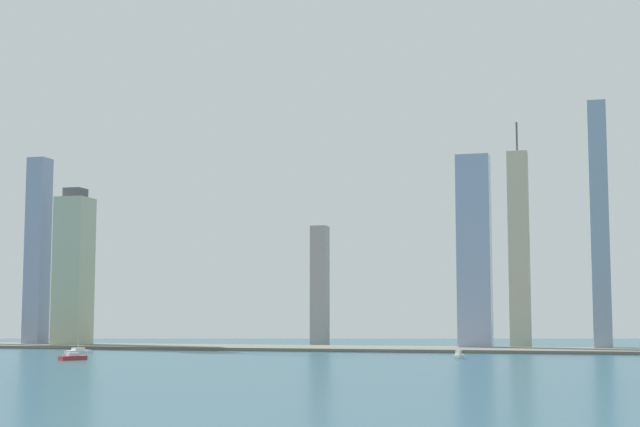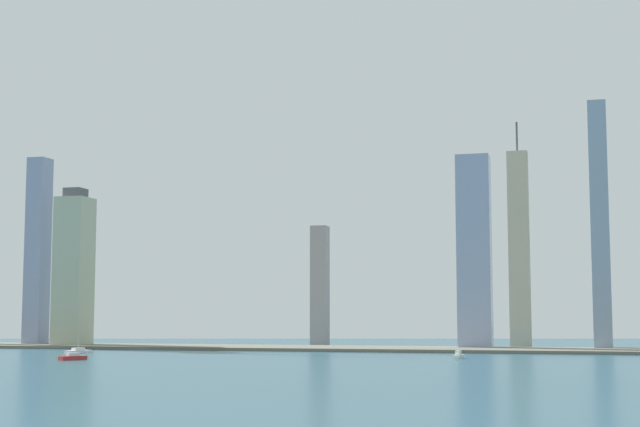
{
  "view_description": "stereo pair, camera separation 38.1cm",
  "coord_description": "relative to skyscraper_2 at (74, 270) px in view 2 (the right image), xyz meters",
  "views": [
    {
      "loc": [
        165.1,
        -152.3,
        25.02
      ],
      "look_at": [
        -8.47,
        487.59,
        93.79
      ],
      "focal_mm": 54.59,
      "sensor_mm": 36.0,
      "label": 1
    },
    {
      "loc": [
        165.46,
        -152.2,
        25.02
      ],
      "look_at": [
        -8.47,
        487.59,
        93.79
      ],
      "focal_mm": 54.59,
      "sensor_mm": 36.0,
      "label": 2
    }
  ],
  "objects": [
    {
      "name": "skyscraper_9",
      "position": [
        -39.4,
        12.71,
        15.92
      ],
      "size": [
        14.56,
        16.37,
        149.43
      ],
      "color": "#8995B8",
      "rests_on": "ground"
    },
    {
      "name": "skyscraper_8",
      "position": [
        172.71,
        88.05,
        -10.59
      ],
      "size": [
        13.03,
        13.5,
        96.4
      ],
      "color": "#A39591",
      "rests_on": "ground"
    },
    {
      "name": "skyscraper_5",
      "position": [
        390.91,
        29.11,
        28.32
      ],
      "size": [
        12.55,
        14.98,
        174.23
      ],
      "color": "#869BB4",
      "rests_on": "ground"
    },
    {
      "name": "waterfront_pier",
      "position": [
        214.05,
        -4.13,
        -57.72
      ],
      "size": [
        977.15,
        74.35,
        2.13
      ],
      "primitive_type": "cube",
      "color": "#666355",
      "rests_on": "ground"
    },
    {
      "name": "skyscraper_2",
      "position": [
        0.0,
        0.0,
        0.0
      ],
      "size": [
        23.43,
        24.97,
        122.15
      ],
      "color": "#ADB69A",
      "rests_on": "ground"
    },
    {
      "name": "skyscraper_3",
      "position": [
        304.74,
        20.1,
        10.26
      ],
      "size": [
        23.56,
        17.32,
        138.11
      ],
      "color": "#919FC1",
      "rests_on": "ground"
    },
    {
      "name": "boat_1",
      "position": [
        107.9,
        -189.55,
        -57.27
      ],
      "size": [
        11.17,
        16.06,
        4.01
      ],
      "rotation": [
        0.0,
        0.0,
        1.1
      ],
      "color": "#B42F2D",
      "rests_on": "ground"
    },
    {
      "name": "boat_2",
      "position": [
        63.12,
        -103.18,
        -57.47
      ],
      "size": [
        11.78,
        18.76,
        8.11
      ],
      "rotation": [
        0.0,
        0.0,
        1.21
      ],
      "color": "white",
      "rests_on": "ground"
    },
    {
      "name": "skyscraper_7",
      "position": [
        332.99,
        67.76,
        15.02
      ],
      "size": [
        15.25,
        12.68,
        170.16
      ],
      "color": "#BFB192",
      "rests_on": "ground"
    },
    {
      "name": "boat_3",
      "position": [
        309.14,
        -112.95,
        -57.17
      ],
      "size": [
        5.09,
        12.33,
        7.8
      ],
      "rotation": [
        0.0,
        0.0,
        1.45
      ],
      "color": "white",
      "rests_on": "ground"
    }
  ]
}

